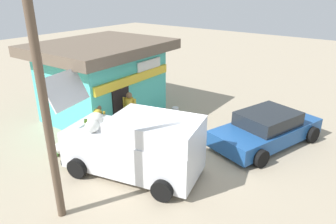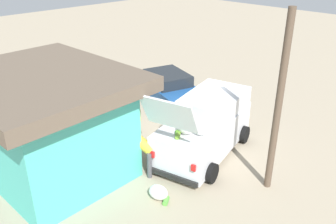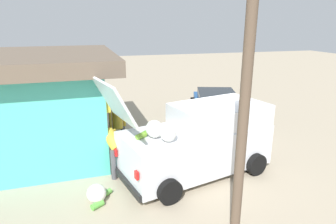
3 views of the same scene
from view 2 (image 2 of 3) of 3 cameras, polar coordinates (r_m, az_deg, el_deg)
name	(u,v)px [view 2 (image 2 of 3)]	position (r m, az deg, el deg)	size (l,w,h in m)	color
ground_plane	(187,129)	(14.20, 3.08, -2.70)	(60.00, 60.00, 0.00)	tan
storefront_bar	(47,122)	(11.46, -18.65, -1.50)	(5.63, 4.68, 3.29)	#4CC6B7
delivery_van	(206,126)	(12.35, 6.03, -2.25)	(2.95, 5.00, 2.95)	silver
parked_sedan	(168,86)	(16.88, -0.06, 4.16)	(4.71, 3.16, 1.24)	#1E4C8C
vendor_standing	(122,127)	(12.25, -7.40, -2.43)	(0.42, 0.55, 1.71)	#4C4C51
customer_bending	(144,149)	(11.14, -3.82, -5.89)	(0.78, 0.71, 1.43)	#4C4C51
unloaded_banana_pile	(159,193)	(10.50, -1.50, -12.70)	(0.84, 0.64, 0.40)	silver
paint_bucket	(90,121)	(14.68, -12.26, -1.47)	(0.30, 0.30, 0.38)	silver
utility_pole	(278,106)	(10.17, 17.16, 0.90)	(0.20, 0.20, 5.27)	brown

